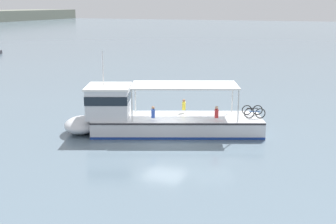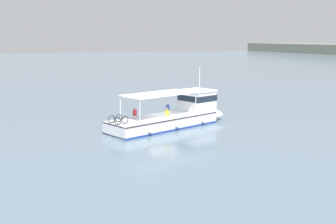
% 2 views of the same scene
% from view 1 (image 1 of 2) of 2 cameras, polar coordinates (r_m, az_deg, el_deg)
% --- Properties ---
extents(ground_plane, '(400.00, 400.00, 0.00)m').
position_cam_1_polar(ground_plane, '(28.15, -0.46, -3.27)').
color(ground_plane, slate).
extents(ferry_main, '(7.42, 12.97, 5.32)m').
position_cam_1_polar(ferry_main, '(28.91, -2.02, -0.74)').
color(ferry_main, silver).
rests_on(ferry_main, ground).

